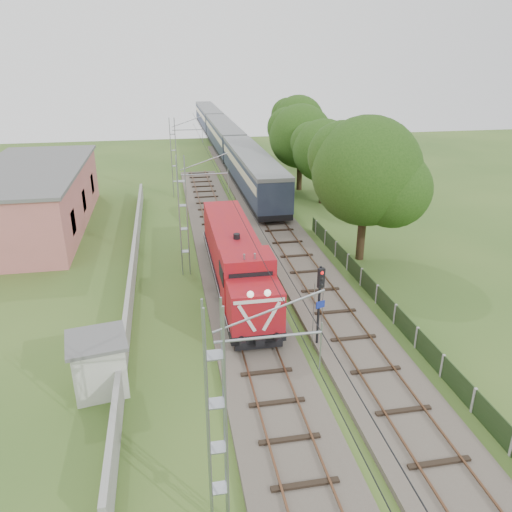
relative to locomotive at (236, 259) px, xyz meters
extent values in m
plane|color=#355720|center=(0.00, -8.91, -2.10)|extent=(140.00, 140.00, 0.00)
cube|color=#6B6054|center=(0.00, -1.91, -1.95)|extent=(4.20, 70.00, 0.30)
cube|color=black|center=(0.00, -1.91, -1.75)|extent=(2.40, 70.00, 0.10)
cube|color=brown|center=(-0.85, -1.91, -1.67)|extent=(0.08, 70.00, 0.05)
cube|color=brown|center=(0.85, -1.91, -1.67)|extent=(0.08, 70.00, 0.05)
cube|color=#6B6054|center=(5.00, 11.09, -1.95)|extent=(4.20, 80.00, 0.30)
cube|color=black|center=(5.00, 11.09, -1.75)|extent=(2.40, 80.00, 0.10)
cube|color=brown|center=(4.15, 11.09, -1.67)|extent=(0.08, 80.00, 0.05)
cube|color=brown|center=(5.85, 11.09, -1.67)|extent=(0.08, 80.00, 0.05)
cylinder|color=gray|center=(-1.50, -16.91, 4.70)|extent=(3.00, 0.08, 0.08)
cylinder|color=gray|center=(-1.50, 3.09, 4.70)|extent=(3.00, 0.08, 0.08)
cylinder|color=gray|center=(-1.50, 23.09, 4.70)|extent=(3.00, 0.08, 0.08)
cylinder|color=black|center=(0.00, 3.09, 3.40)|extent=(0.03, 70.00, 0.03)
cylinder|color=black|center=(0.00, 3.09, 4.70)|extent=(0.03, 70.00, 0.03)
cube|color=#9E9E99|center=(-6.50, 3.09, -1.35)|extent=(0.25, 40.00, 1.50)
cube|color=#B56461|center=(-15.00, 15.09, 0.40)|extent=(8.00, 20.00, 5.00)
cube|color=#606060|center=(-15.00, 15.09, 3.00)|extent=(8.40, 20.40, 0.25)
cube|color=black|center=(-11.05, 9.09, 0.10)|extent=(0.10, 1.60, 1.80)
cube|color=black|center=(-11.05, 15.09, 0.10)|extent=(0.10, 1.60, 1.80)
cube|color=black|center=(-11.05, 21.09, 0.10)|extent=(0.10, 1.60, 1.80)
cube|color=black|center=(8.00, -5.91, -1.50)|extent=(0.05, 32.00, 1.15)
cube|color=#9E9E99|center=(8.00, 9.09, -1.50)|extent=(0.12, 0.12, 1.20)
cube|color=black|center=(0.00, 0.11, -1.14)|extent=(2.76, 15.64, 0.46)
cube|color=black|center=(0.00, -4.95, -1.42)|extent=(2.02, 3.31, 0.46)
cube|color=black|center=(0.00, 5.17, -1.42)|extent=(2.02, 3.31, 0.46)
cube|color=black|center=(0.00, -7.62, -1.51)|extent=(2.39, 0.23, 0.32)
cube|color=#A11213|center=(0.00, -6.56, 0.15)|extent=(2.67, 2.30, 2.12)
sphere|color=white|center=(-0.41, -7.66, 1.34)|extent=(0.33, 0.33, 0.33)
sphere|color=white|center=(0.41, -7.66, 1.34)|extent=(0.33, 0.33, 0.33)
cube|color=silver|center=(-0.60, -7.73, 0.10)|extent=(0.92, 0.06, 1.54)
cube|color=silver|center=(0.60, -7.73, 0.10)|extent=(0.92, 0.06, 1.54)
cube|color=silver|center=(0.00, -7.73, 0.97)|extent=(2.48, 0.06, 0.17)
cube|color=#A11213|center=(0.00, -4.30, 0.56)|extent=(2.76, 2.21, 2.94)
cube|color=black|center=(0.00, -5.43, 1.02)|extent=(2.30, 0.06, 0.83)
cube|color=#A11213|center=(0.00, 2.37, 0.28)|extent=(2.58, 11.13, 2.39)
cylinder|color=black|center=(0.00, -0.44, 1.62)|extent=(0.40, 0.40, 0.37)
cylinder|color=gray|center=(-0.28, -5.04, 2.17)|extent=(0.11, 0.11, 0.32)
cylinder|color=gray|center=(0.28, -5.04, 2.17)|extent=(0.11, 0.11, 0.32)
cube|color=black|center=(5.00, 22.56, -1.18)|extent=(3.05, 23.12, 0.53)
cube|color=#2E394E|center=(5.00, 22.56, 0.51)|extent=(3.15, 23.12, 2.84)
cube|color=beige|center=(5.00, 22.56, 1.03)|extent=(3.19, 22.19, 0.79)
cube|color=slate|center=(5.00, 22.56, 2.08)|extent=(3.20, 23.12, 0.37)
cube|color=black|center=(5.00, 46.73, -1.18)|extent=(3.05, 23.12, 0.53)
cube|color=#2E394E|center=(5.00, 46.73, 0.51)|extent=(3.15, 23.12, 2.84)
cube|color=beige|center=(5.00, 46.73, 1.03)|extent=(3.19, 22.19, 0.79)
cube|color=slate|center=(5.00, 46.73, 2.08)|extent=(3.20, 23.12, 0.37)
cube|color=black|center=(5.00, 70.90, -1.18)|extent=(3.05, 23.12, 0.53)
cube|color=#2E394E|center=(5.00, 70.90, 0.51)|extent=(3.15, 23.12, 2.84)
cube|color=beige|center=(5.00, 70.90, 1.03)|extent=(3.19, 22.19, 0.79)
cube|color=slate|center=(5.00, 70.90, 2.08)|extent=(3.20, 23.12, 0.37)
cylinder|color=black|center=(3.03, -7.49, 0.16)|extent=(0.13, 0.13, 4.53)
cube|color=black|center=(3.03, -7.63, 1.88)|extent=(0.36, 0.29, 1.00)
sphere|color=red|center=(3.03, -7.73, 2.20)|extent=(0.16, 0.16, 0.16)
sphere|color=black|center=(3.03, -7.73, 1.88)|extent=(0.16, 0.16, 0.16)
sphere|color=black|center=(3.03, -7.73, 1.57)|extent=(0.16, 0.16, 0.16)
cube|color=navy|center=(3.08, -7.60, 0.44)|extent=(0.49, 0.20, 0.36)
cube|color=beige|center=(-7.40, -8.97, -0.89)|extent=(2.53, 2.53, 2.41)
cube|color=#606060|center=(-7.40, -8.97, 0.42)|extent=(2.90, 2.90, 0.16)
cylinder|color=#3D2C19|center=(9.58, 3.39, 0.20)|extent=(0.58, 0.58, 4.59)
sphere|color=#1D3D10|center=(9.58, 3.39, 4.37)|extent=(7.52, 7.52, 7.52)
sphere|color=#1D3D10|center=(11.08, 2.26, 3.33)|extent=(5.26, 5.26, 5.26)
sphere|color=#1D3D10|center=(8.26, 4.70, 5.21)|extent=(4.88, 4.88, 4.88)
cylinder|color=#3D2C19|center=(11.24, 17.96, -0.25)|extent=(0.54, 0.54, 3.70)
sphere|color=#1D3D10|center=(11.24, 17.96, 3.11)|extent=(6.05, 6.05, 6.05)
sphere|color=#1D3D10|center=(12.45, 17.05, 2.27)|extent=(4.24, 4.24, 4.24)
sphere|color=#1D3D10|center=(10.18, 19.02, 3.78)|extent=(3.93, 3.93, 3.93)
cylinder|color=#3D2C19|center=(10.39, 23.47, -0.05)|extent=(0.58, 0.58, 4.09)
sphere|color=#1D3D10|center=(10.39, 23.47, 3.67)|extent=(6.70, 6.70, 6.70)
sphere|color=#1D3D10|center=(11.74, 22.46, 2.74)|extent=(4.69, 4.69, 4.69)
sphere|color=#1D3D10|center=(9.22, 24.64, 4.42)|extent=(4.36, 4.36, 4.36)
cylinder|color=#3D2C19|center=(13.48, 36.01, -0.07)|extent=(0.62, 0.62, 4.05)
sphere|color=#1D3D10|center=(13.48, 36.01, 3.61)|extent=(6.63, 6.63, 6.63)
sphere|color=#1D3D10|center=(14.80, 35.02, 2.69)|extent=(4.64, 4.64, 4.64)
sphere|color=#1D3D10|center=(12.31, 37.17, 4.35)|extent=(4.31, 4.31, 4.31)
camera|label=1|loc=(-3.96, -28.38, 11.88)|focal=35.00mm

